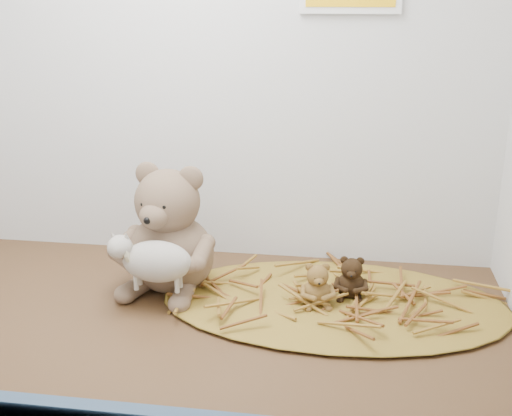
% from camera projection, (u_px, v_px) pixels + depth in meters
% --- Properties ---
extents(alcove_shell, '(1.20, 0.60, 0.90)m').
position_uv_depth(alcove_shell, '(157.00, 39.00, 1.02)').
color(alcove_shell, '#3D2815').
rests_on(alcove_shell, ground).
extents(front_rail, '(1.19, 0.02, 0.04)m').
position_uv_depth(front_rail, '(86.00, 416.00, 0.80)').
color(front_rail, '#3A5370').
rests_on(front_rail, shelf_floor).
extents(straw_bed, '(0.61, 0.35, 0.01)m').
position_uv_depth(straw_bed, '(334.00, 302.00, 1.12)').
color(straw_bed, brown).
rests_on(straw_bed, shelf_floor).
extents(main_teddy, '(0.23, 0.23, 0.24)m').
position_uv_depth(main_teddy, '(170.00, 228.00, 1.15)').
color(main_teddy, '#7B604C').
rests_on(main_teddy, shelf_floor).
extents(toy_lamb, '(0.16, 0.09, 0.10)m').
position_uv_depth(toy_lamb, '(157.00, 261.00, 1.08)').
color(toy_lamb, beige).
rests_on(toy_lamb, main_teddy).
extents(mini_teddy_tan, '(0.07, 0.08, 0.08)m').
position_uv_depth(mini_teddy_tan, '(317.00, 283.00, 1.09)').
color(mini_teddy_tan, brown).
rests_on(mini_teddy_tan, straw_bed).
extents(mini_teddy_brown, '(0.06, 0.07, 0.08)m').
position_uv_depth(mini_teddy_brown, '(351.00, 276.00, 1.12)').
color(mini_teddy_brown, black).
rests_on(mini_teddy_brown, straw_bed).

